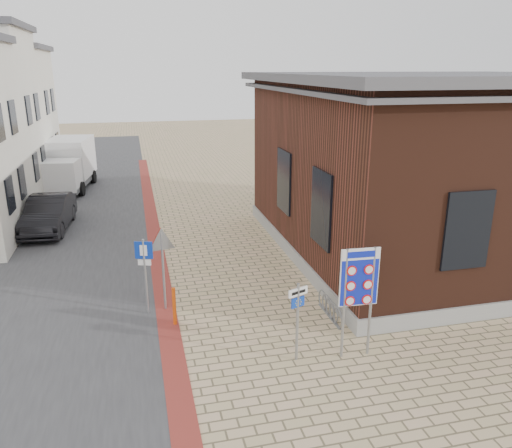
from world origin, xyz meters
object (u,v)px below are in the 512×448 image
border_sign (359,280)px  parking_sign (145,264)px  essen_sign (298,311)px  sedan (49,213)px  bollard (174,307)px  box_truck (68,164)px

border_sign → parking_sign: 6.15m
essen_sign → parking_sign: bearing=116.0°
essen_sign → parking_sign: size_ratio=0.89×
sedan → parking_sign: parking_sign is taller
parking_sign → essen_sign: bearing=-26.7°
sedan → border_sign: size_ratio=1.62×
sedan → essen_sign: 14.67m
sedan → bollard: bearing=-61.0°
box_truck → essen_sign: size_ratio=2.81×
sedan → bollard: size_ratio=4.10×
essen_sign → bollard: essen_sign is taller
sedan → bollard: 11.13m
sedan → parking_sign: bearing=-62.7°
border_sign → essen_sign: border_sign is taller
border_sign → parking_sign: (-5.02, 3.52, -0.50)m
parking_sign → sedan: bearing=130.2°
box_truck → essen_sign: bearing=-62.7°
sedan → essen_sign: size_ratio=2.26×
bollard → border_sign: bearing=-31.7°
box_truck → border_sign: size_ratio=2.02×
border_sign → bollard: border_sign is taller
border_sign → essen_sign: (-1.50, 0.16, -0.74)m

